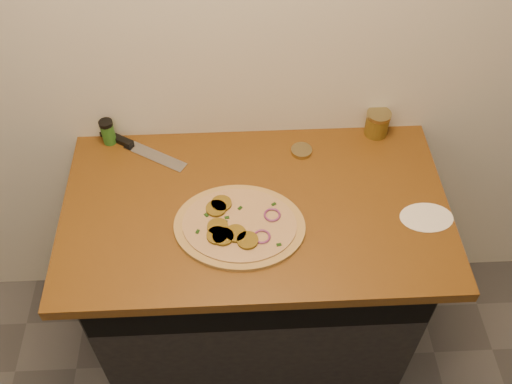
{
  "coord_description": "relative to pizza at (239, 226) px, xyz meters",
  "views": [
    {
      "loc": [
        -0.05,
        0.3,
        2.27
      ],
      "look_at": [
        0.0,
        1.43,
        0.95
      ],
      "focal_mm": 40.0,
      "sensor_mm": 36.0,
      "label": 1
    }
  ],
  "objects": [
    {
      "name": "cabinet",
      "position": [
        0.06,
        0.12,
        -0.48
      ],
      "size": [
        1.1,
        0.6,
        0.86
      ],
      "primitive_type": "cube",
      "color": "black",
      "rests_on": "ground"
    },
    {
      "name": "countertop",
      "position": [
        0.06,
        0.09,
        -0.03
      ],
      "size": [
        1.2,
        0.7,
        0.04
      ],
      "primitive_type": "cube",
      "color": "brown",
      "rests_on": "cabinet"
    },
    {
      "name": "pizza",
      "position": [
        0.0,
        0.0,
        0.0
      ],
      "size": [
        0.43,
        0.43,
        0.03
      ],
      "color": "tan",
      "rests_on": "countertop"
    },
    {
      "name": "chefs_knife",
      "position": [
        -0.34,
        0.35,
        -0.0
      ],
      "size": [
        0.31,
        0.21,
        0.02
      ],
      "color": "#B7BAC1",
      "rests_on": "countertop"
    },
    {
      "name": "mason_jar_lid",
      "position": [
        0.22,
        0.31,
        -0.0
      ],
      "size": [
        0.07,
        0.07,
        0.01
      ],
      "primitive_type": "cylinder",
      "rotation": [
        0.0,
        0.0,
        -0.03
      ],
      "color": "#9A8C59",
      "rests_on": "countertop"
    },
    {
      "name": "salsa_jar",
      "position": [
        0.49,
        0.39,
        0.04
      ],
      "size": [
        0.08,
        0.08,
        0.09
      ],
      "color": "#A02F10",
      "rests_on": "countertop"
    },
    {
      "name": "spice_shaker",
      "position": [
        -0.43,
        0.39,
        0.04
      ],
      "size": [
        0.05,
        0.05,
        0.09
      ],
      "color": "#2C6921",
      "rests_on": "countertop"
    },
    {
      "name": "flour_spill",
      "position": [
        0.57,
        0.01,
        -0.01
      ],
      "size": [
        0.16,
        0.16,
        0.0
      ],
      "primitive_type": "cylinder",
      "rotation": [
        0.0,
        0.0,
        0.0
      ],
      "color": "white",
      "rests_on": "countertop"
    }
  ]
}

